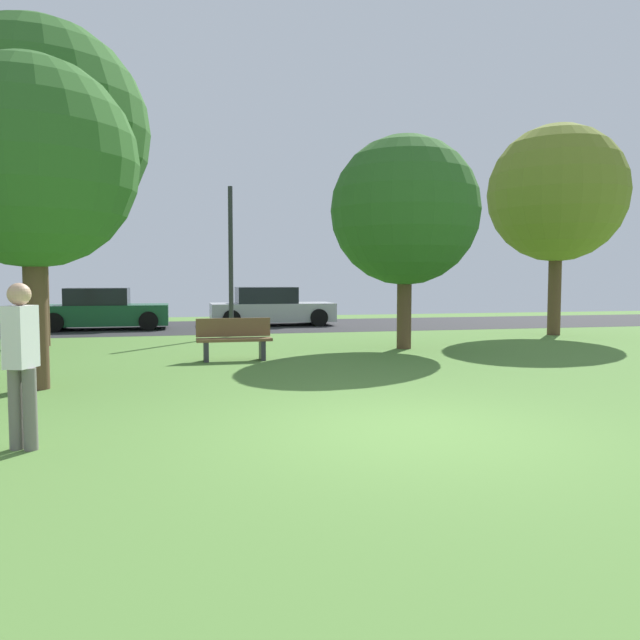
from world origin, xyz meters
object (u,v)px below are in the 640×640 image
(birch_tree_lone, at_px, (38,131))
(park_bench, at_px, (234,339))
(oak_tree_left, at_px, (31,164))
(street_lamp_post, at_px, (231,262))
(person_catcher, at_px, (21,358))
(parked_car_green, at_px, (103,311))
(maple_tree_far, at_px, (557,194))
(parked_car_silver, at_px, (271,308))
(oak_tree_right, at_px, (405,211))

(birch_tree_lone, height_order, park_bench, birch_tree_lone)
(birch_tree_lone, bearing_deg, oak_tree_left, -80.03)
(birch_tree_lone, relative_size, street_lamp_post, 1.84)
(person_catcher, relative_size, parked_car_green, 0.40)
(person_catcher, distance_m, parked_car_green, 15.69)
(maple_tree_far, height_order, oak_tree_left, maple_tree_far)
(parked_car_silver, relative_size, park_bench, 2.83)
(birch_tree_lone, height_order, oak_tree_left, birch_tree_lone)
(maple_tree_far, distance_m, park_bench, 11.58)
(birch_tree_lone, relative_size, oak_tree_right, 1.57)
(birch_tree_lone, bearing_deg, parked_car_silver, 40.07)
(maple_tree_far, relative_size, parked_car_silver, 1.42)
(parked_car_silver, bearing_deg, maple_tree_far, -36.40)
(parked_car_green, bearing_deg, oak_tree_left, -88.60)
(oak_tree_right, bearing_deg, park_bench, -163.55)
(birch_tree_lone, height_order, person_catcher, birch_tree_lone)
(oak_tree_left, xyz_separation_m, park_bench, (3.37, 2.80, -3.08))
(oak_tree_left, relative_size, parked_car_silver, 1.15)
(park_bench, bearing_deg, oak_tree_left, 39.67)
(maple_tree_far, xyz_separation_m, oak_tree_left, (-13.60, -6.58, -0.80))
(birch_tree_lone, bearing_deg, oak_tree_right, -16.75)
(parked_car_green, distance_m, park_bench, 9.81)
(maple_tree_far, bearing_deg, oak_tree_left, -154.19)
(oak_tree_right, height_order, oak_tree_left, oak_tree_right)
(oak_tree_left, height_order, parked_car_silver, oak_tree_left)
(maple_tree_far, distance_m, oak_tree_left, 15.13)
(person_catcher, height_order, street_lamp_post, street_lamp_post)
(maple_tree_far, height_order, parked_car_green, maple_tree_far)
(birch_tree_lone, bearing_deg, person_catcher, -80.27)
(maple_tree_far, height_order, street_lamp_post, maple_tree_far)
(person_catcher, bearing_deg, parked_car_green, -155.52)
(park_bench, bearing_deg, street_lamp_post, -94.33)
(person_catcher, xyz_separation_m, street_lamp_post, (3.18, 12.10, 1.29))
(maple_tree_far, distance_m, person_catcher, 16.94)
(oak_tree_left, distance_m, parked_car_silver, 13.98)
(maple_tree_far, xyz_separation_m, parked_car_silver, (-8.00, 5.90, -3.69))
(parked_car_silver, relative_size, street_lamp_post, 1.01)
(birch_tree_lone, xyz_separation_m, street_lamp_post, (4.98, 1.58, -3.27))
(oak_tree_right, xyz_separation_m, parked_car_silver, (-2.12, 8.39, -2.77))
(birch_tree_lone, xyz_separation_m, person_catcher, (1.81, -10.52, -4.56))
(oak_tree_right, relative_size, oak_tree_left, 1.01)
(oak_tree_right, distance_m, oak_tree_left, 8.74)
(park_bench, relative_size, street_lamp_post, 0.36)
(birch_tree_lone, bearing_deg, street_lamp_post, 17.57)
(oak_tree_left, relative_size, parked_car_green, 1.22)
(oak_tree_left, distance_m, person_catcher, 4.61)
(birch_tree_lone, distance_m, oak_tree_left, 7.15)
(oak_tree_right, xyz_separation_m, parked_car_green, (-8.02, 7.82, -2.77))
(birch_tree_lone, relative_size, parked_car_silver, 1.83)
(oak_tree_right, relative_size, parked_car_green, 1.24)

